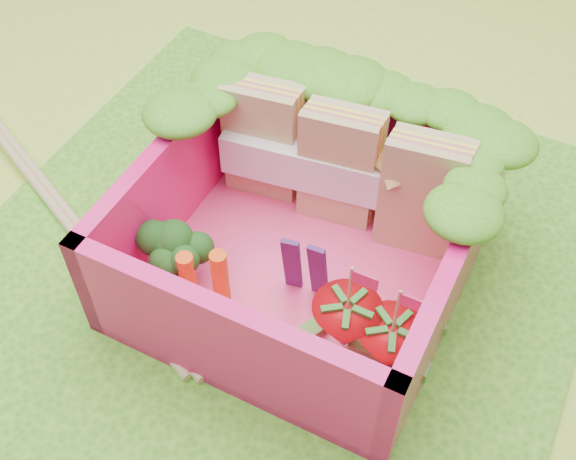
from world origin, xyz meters
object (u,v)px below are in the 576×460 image
(strawberry_right, at_px, (389,348))
(strawberry_left, at_px, (345,326))
(broccoli, at_px, (175,251))
(bento_box, at_px, (304,232))
(chopsticks, at_px, (61,209))
(sandwich_stack, at_px, (342,167))

(strawberry_right, bearing_deg, strawberry_left, 176.09)
(broccoli, relative_size, strawberry_left, 0.67)
(broccoli, bearing_deg, bento_box, 33.55)
(chopsticks, bearing_deg, strawberry_left, -3.60)
(broccoli, bearing_deg, sandwich_stack, 55.50)
(bento_box, distance_m, strawberry_right, 0.59)
(broccoli, relative_size, strawberry_right, 0.67)
(bento_box, bearing_deg, strawberry_left, -41.79)
(broccoli, distance_m, strawberry_right, 0.94)
(bento_box, bearing_deg, broccoli, -146.45)
(strawberry_left, distance_m, chopsticks, 1.49)
(chopsticks, bearing_deg, strawberry_right, -3.64)
(sandwich_stack, relative_size, strawberry_right, 2.17)
(bento_box, distance_m, broccoli, 0.53)
(chopsticks, bearing_deg, bento_box, 9.31)
(strawberry_left, xyz_separation_m, strawberry_right, (0.18, -0.01, -0.00))
(bento_box, distance_m, chopsticks, 1.20)
(bento_box, distance_m, strawberry_left, 0.43)
(broccoli, xyz_separation_m, chopsticks, (-0.72, 0.10, -0.21))
(sandwich_stack, relative_size, strawberry_left, 2.15)
(bento_box, xyz_separation_m, strawberry_left, (0.32, -0.28, -0.09))
(broccoli, xyz_separation_m, strawberry_right, (0.94, -0.01, -0.04))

